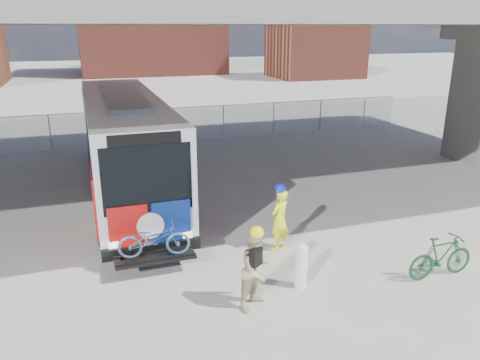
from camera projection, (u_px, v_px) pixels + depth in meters
name	position (u px, v px, depth m)	size (l,w,h in m)	color
ground	(212.00, 232.00, 14.20)	(160.00, 160.00, 0.00)	#9E9991
bus	(124.00, 137.00, 17.10)	(2.67, 12.98, 3.69)	silver
overpass	(177.00, 8.00, 15.75)	(40.00, 16.00, 7.95)	#605E59
chainlink_fence	(151.00, 117.00, 24.55)	(30.00, 0.06, 30.00)	gray
brick_buildings	(115.00, 31.00, 56.26)	(54.00, 22.00, 12.00)	brown
bollard	(301.00, 264.00, 11.06)	(0.30, 0.30, 1.14)	white
cyclist_hivis	(280.00, 218.00, 12.85)	(0.77, 0.69, 1.95)	#F8FC1A
cyclist_tan	(256.00, 269.00, 10.21)	(1.08, 1.02, 1.93)	tan
bike_parked	(441.00, 257.00, 11.51)	(0.52, 1.85, 1.11)	#164524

